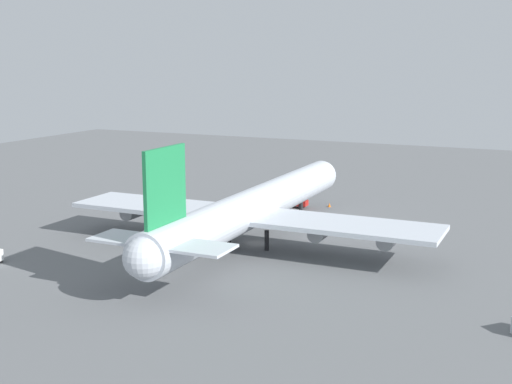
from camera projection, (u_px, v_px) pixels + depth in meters
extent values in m
plane|color=slate|center=(256.00, 243.00, 108.49)|extent=(275.05, 275.05, 0.00)
cylinder|color=silver|center=(256.00, 206.00, 107.30)|extent=(63.32, 5.95, 5.95)
sphere|color=silver|center=(321.00, 175.00, 135.55)|extent=(5.83, 5.83, 5.83)
sphere|color=silver|center=(144.00, 258.00, 79.05)|extent=(5.06, 5.06, 5.06)
cube|color=#1E7F47|center=(165.00, 186.00, 82.08)|extent=(8.86, 0.50, 9.52)
cube|color=silver|center=(195.00, 247.00, 80.32)|extent=(5.70, 8.92, 0.36)
cube|color=silver|center=(129.00, 238.00, 84.22)|extent=(5.70, 8.92, 0.36)
cube|color=silver|center=(345.00, 225.00, 98.19)|extent=(10.76, 28.02, 0.70)
cube|color=silver|center=(161.00, 206.00, 111.10)|extent=(10.76, 28.02, 0.70)
cylinder|color=gray|center=(320.00, 232.00, 101.11)|extent=(4.76, 2.50, 2.50)
cylinder|color=gray|center=(388.00, 239.00, 96.88)|extent=(4.76, 2.50, 2.50)
cylinder|color=gray|center=(186.00, 217.00, 110.58)|extent=(4.76, 2.50, 2.50)
cylinder|color=gray|center=(134.00, 211.00, 114.82)|extent=(4.76, 2.50, 2.50)
cylinder|color=black|center=(301.00, 209.00, 126.26)|extent=(0.70, 0.70, 3.19)
cylinder|color=black|center=(267.00, 240.00, 104.02)|extent=(0.70, 0.70, 3.19)
cylinder|color=black|center=(229.00, 236.00, 106.69)|extent=(0.70, 0.70, 3.19)
cube|color=silver|center=(288.00, 200.00, 135.04)|extent=(2.07, 1.56, 1.93)
cube|color=#B21E19|center=(299.00, 203.00, 134.21)|extent=(2.13, 3.38, 1.10)
cylinder|color=black|center=(290.00, 203.00, 136.15)|extent=(0.31, 0.99, 0.98)
cylinder|color=black|center=(287.00, 206.00, 134.16)|extent=(0.31, 0.99, 0.98)
cylinder|color=black|center=(304.00, 205.00, 135.03)|extent=(0.31, 0.99, 0.98)
cylinder|color=black|center=(301.00, 207.00, 133.04)|extent=(0.31, 0.99, 0.98)
cylinder|color=black|center=(1.00, 259.00, 98.28)|extent=(0.31, 0.82, 0.81)
cone|color=orange|center=(329.00, 205.00, 135.19)|extent=(0.56, 0.56, 0.80)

